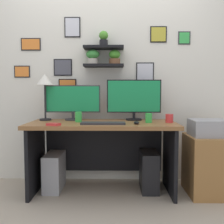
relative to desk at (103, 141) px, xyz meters
The scene contains 16 objects.
ground_plane 0.54m from the desk, 90.00° to the right, with size 8.00×8.00×0.00m, color tan.
back_wall_assembly 0.90m from the desk, 90.26° to the left, with size 4.40×0.24×2.70m.
desk is the anchor object (origin of this frame).
monitor_left 0.58m from the desk, 154.61° to the left, with size 0.62×0.18×0.39m.
monitor_right 0.60m from the desk, 25.40° to the left, with size 0.61×0.18×0.46m.
keyboard 0.32m from the desk, 86.25° to the right, with size 0.44×0.14×0.02m, color #2D2D33.
computer_mouse 0.47m from the desk, 31.74° to the right, with size 0.06×0.09×0.03m, color black.
desk_lamp 0.91m from the desk, 169.59° to the left, with size 0.19×0.19×0.52m.
coffee_mug 0.75m from the desk, ahead, with size 0.08×0.08×0.09m, color red.
pen_cup 0.56m from the desk, ahead, with size 0.07×0.07×0.10m, color green.
scissors_tray 0.61m from the desk, 143.58° to the right, with size 0.12×0.08×0.02m, color red.
water_cup 0.37m from the desk, behind, with size 0.07×0.07×0.11m, color green.
drawer_cabinet 1.14m from the desk, ahead, with size 0.44×0.50×0.61m, color #9E6B38.
printer 1.13m from the desk, ahead, with size 0.38×0.34×0.17m, color #9E9EA3.
computer_tower_left 0.63m from the desk, behind, with size 0.18×0.40×0.40m, color #99999E.
computer_tower_right 0.60m from the desk, ahead, with size 0.18×0.40×0.42m, color black.
Camera 1 is at (0.14, -2.81, 1.07)m, focal length 42.98 mm.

